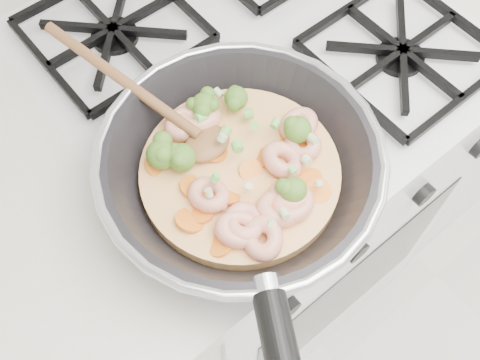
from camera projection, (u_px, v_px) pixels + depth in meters
stove at (251, 187)px, 1.24m from camera, size 0.60×0.60×0.92m
skillet at (240, 170)px, 0.68m from camera, size 0.35×0.59×0.09m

